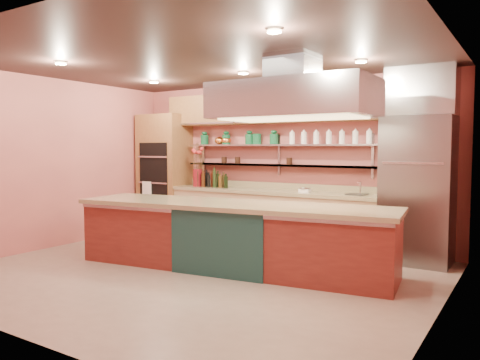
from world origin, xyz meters
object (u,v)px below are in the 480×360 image
Objects in this scene: green_canister at (257,139)px; kitchen_scale at (305,189)px; refrigerator at (418,190)px; copper_kettle at (219,141)px; island at (232,236)px; flower_vase at (198,178)px.

kitchen_scale is at bearing -11.96° from green_canister.
copper_kettle is (-3.61, 0.23, 0.74)m from refrigerator.
refrigerator is 2.74m from island.
kitchen_scale is (-1.76, 0.01, -0.07)m from refrigerator.
flower_vase is (-1.90, 1.71, 0.64)m from island.
copper_kettle is 0.95× the size of green_canister.
refrigerator is at bearing 31.91° from island.
flower_vase is 0.80m from copper_kettle.
island is 1.82m from kitchen_scale.
island is 23.30× the size of green_canister.
refrigerator is at bearing 2.32° from kitchen_scale.
kitchen_scale is (0.30, 1.71, 0.53)m from island.
flower_vase reaches higher than kitchen_scale.
flower_vase is at bearing -147.32° from copper_kettle.
refrigerator reaches higher than copper_kettle.
refrigerator reaches higher than green_canister.
copper_kettle is (0.34, 0.22, 0.69)m from flower_vase.
flower_vase reaches higher than island.
copper_kettle is at bearing 120.96° from island.
copper_kettle is at bearing 175.87° from kitchen_scale.
copper_kettle is at bearing 176.35° from refrigerator.
flower_vase is at bearing -177.35° from kitchen_scale.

